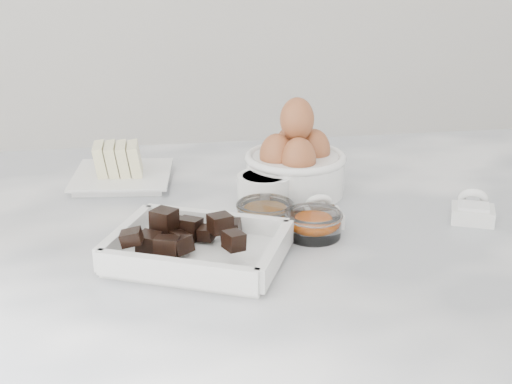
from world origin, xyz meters
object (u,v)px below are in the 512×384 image
butter_plate (120,169)px  honey_bowl (265,214)px  sugar_ramekin (264,189)px  vanilla_spoon (322,214)px  egg_bowl (295,163)px  zest_bowl (313,223)px  chocolate_dish (198,244)px  salt_spoon (473,210)px

butter_plate → honey_bowl: (0.19, -0.20, -0.00)m
sugar_ramekin → vanilla_spoon: 0.10m
vanilla_spoon → egg_bowl: bearing=95.6°
sugar_ramekin → zest_bowl: 0.12m
chocolate_dish → sugar_ramekin: chocolate_dish is taller
honey_bowl → zest_bowl: bearing=-35.6°
butter_plate → salt_spoon: bearing=-25.5°
salt_spoon → honey_bowl: bearing=175.9°
zest_bowl → vanilla_spoon: size_ratio=1.22×
sugar_ramekin → egg_bowl: size_ratio=0.51×
chocolate_dish → egg_bowl: egg_bowl is taller
sugar_ramekin → egg_bowl: (0.05, 0.05, 0.02)m
egg_bowl → butter_plate: bearing=161.4°
honey_bowl → butter_plate: bearing=133.1°
butter_plate → vanilla_spoon: size_ratio=2.61×
zest_bowl → vanilla_spoon: (0.02, 0.04, -0.00)m
sugar_ramekin → honey_bowl: sugar_ramekin is taller
butter_plate → honey_bowl: 0.28m
chocolate_dish → vanilla_spoon: 0.19m
honey_bowl → zest_bowl: (0.05, -0.04, 0.00)m
chocolate_dish → zest_bowl: size_ratio=3.23×
chocolate_dish → sugar_ramekin: bearing=56.7°
butter_plate → zest_bowl: size_ratio=2.15×
chocolate_dish → sugar_ramekin: (0.11, 0.16, 0.00)m
sugar_ramekin → honey_bowl: (-0.01, -0.07, -0.01)m
egg_bowl → vanilla_spoon: size_ratio=2.42×
vanilla_spoon → butter_plate: bearing=142.6°
chocolate_dish → egg_bowl: bearing=52.4°
zest_bowl → salt_spoon: bearing=5.0°
chocolate_dish → honey_bowl: size_ratio=3.15×
butter_plate → sugar_ramekin: 0.24m
honey_bowl → vanilla_spoon: vanilla_spoon is taller
sugar_ramekin → egg_bowl: 0.07m
zest_bowl → egg_bowl: bearing=86.7°
chocolate_dish → zest_bowl: chocolate_dish is taller
zest_bowl → salt_spoon: 0.22m
salt_spoon → butter_plate: bearing=154.5°
sugar_ramekin → zest_bowl: bearing=-68.4°
butter_plate → vanilla_spoon: butter_plate is taller
chocolate_dish → vanilla_spoon: (0.17, 0.09, -0.01)m
butter_plate → zest_bowl: bearing=-44.7°
chocolate_dish → butter_plate: bearing=108.1°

